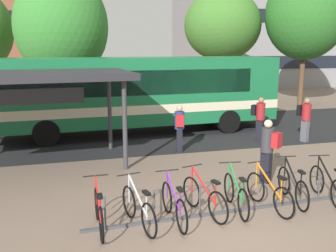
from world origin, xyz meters
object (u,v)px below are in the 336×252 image
at_px(city_bus, 138,92).
at_px(street_tree_0, 61,26).
at_px(parked_bicycle_green_4, 236,194).
at_px(parked_bicycle_black_7, 327,185).
at_px(parked_bicycle_silver_1, 138,209).
at_px(commuter_black_pack_1, 259,116).
at_px(parked_bicycle_orange_5, 269,193).
at_px(street_tree_1, 306,14).
at_px(commuter_black_pack_0, 305,117).
at_px(parked_bicycle_black_6, 293,187).
at_px(commuter_red_pack_2, 268,147).
at_px(commuter_red_pack_3, 180,125).
at_px(parked_bicycle_purple_2, 174,205).
at_px(parked_bicycle_red_0, 99,212).
at_px(transit_shelter, 5,79).
at_px(parked_bicycle_red_3, 204,198).
at_px(street_tree_3, 222,25).

distance_m(city_bus, street_tree_0, 7.31).
distance_m(parked_bicycle_green_4, parked_bicycle_black_7, 2.35).
distance_m(parked_bicycle_silver_1, commuter_black_pack_1, 8.46).
relative_size(parked_bicycle_green_4, parked_bicycle_orange_5, 1.00).
bearing_deg(street_tree_1, parked_bicycle_black_7, -121.81).
relative_size(commuter_black_pack_0, commuter_black_pack_1, 0.99).
height_order(parked_bicycle_black_6, commuter_red_pack_2, commuter_red_pack_2).
bearing_deg(commuter_black_pack_0, street_tree_0, -157.00).
bearing_deg(parked_bicycle_orange_5, commuter_red_pack_2, -35.26).
bearing_deg(commuter_red_pack_3, commuter_black_pack_0, -73.55).
relative_size(city_bus, commuter_black_pack_1, 7.05).
bearing_deg(parked_bicycle_purple_2, commuter_black_pack_1, -42.43).
xyz_separation_m(parked_bicycle_red_0, street_tree_0, (-0.58, 14.49, 4.33)).
bearing_deg(transit_shelter, parked_bicycle_red_3, -49.56).
distance_m(parked_bicycle_purple_2, street_tree_3, 18.56).
distance_m(parked_bicycle_silver_1, transit_shelter, 6.10).
bearing_deg(street_tree_0, parked_bicycle_black_6, -70.30).
xyz_separation_m(parked_bicycle_silver_1, commuter_black_pack_0, (7.57, 5.41, 0.60)).
distance_m(parked_bicycle_silver_1, parked_bicycle_black_7, 4.60).
height_order(parked_bicycle_black_7, transit_shelter, transit_shelter).
height_order(parked_bicycle_black_6, transit_shelter, transit_shelter).
xyz_separation_m(city_bus, parked_bicycle_black_7, (2.95, -8.42, -1.39)).
bearing_deg(street_tree_0, parked_bicycle_purple_2, -81.74).
height_order(parked_bicycle_red_0, parked_bicycle_purple_2, same).
relative_size(parked_bicycle_green_4, street_tree_0, 0.23).
height_order(city_bus, street_tree_1, street_tree_1).
xyz_separation_m(parked_bicycle_red_3, parked_bicycle_orange_5, (1.51, -0.12, 0.00)).
bearing_deg(street_tree_3, commuter_black_pack_1, -104.69).
bearing_deg(transit_shelter, commuter_red_pack_3, 0.86).
height_order(parked_bicycle_red_0, commuter_black_pack_0, commuter_black_pack_0).
relative_size(commuter_black_pack_0, street_tree_3, 0.24).
height_order(parked_bicycle_silver_1, commuter_red_pack_2, commuter_red_pack_2).
bearing_deg(parked_bicycle_orange_5, street_tree_3, -26.31).
distance_m(street_tree_0, street_tree_1, 14.38).
bearing_deg(street_tree_0, parked_bicycle_black_7, -67.52).
bearing_deg(street_tree_0, commuter_red_pack_3, -67.79).
height_order(transit_shelter, street_tree_3, street_tree_3).
distance_m(commuter_black_pack_0, commuter_red_pack_3, 5.12).
height_order(parked_bicycle_red_0, street_tree_0, street_tree_0).
bearing_deg(parked_bicycle_red_3, parked_bicycle_black_7, -104.46).
relative_size(parked_bicycle_silver_1, parked_bicycle_green_4, 0.99).
distance_m(parked_bicycle_purple_2, commuter_black_pack_1, 7.93).
xyz_separation_m(parked_bicycle_black_7, commuter_red_pack_2, (-0.76, 1.49, 0.61)).
xyz_separation_m(parked_bicycle_black_6, parked_bicycle_black_7, (0.85, -0.14, 0.00)).
relative_size(parked_bicycle_green_4, commuter_black_pack_1, 1.00).
bearing_deg(commuter_red_pack_2, parked_bicycle_red_0, 75.17).
height_order(parked_bicycle_purple_2, commuter_black_pack_0, commuter_black_pack_0).
bearing_deg(commuter_red_pack_2, parked_bicycle_red_3, 88.08).
bearing_deg(commuter_black_pack_0, parked_bicycle_green_4, -66.96).
xyz_separation_m(commuter_black_pack_1, street_tree_3, (2.67, 10.19, 4.01)).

